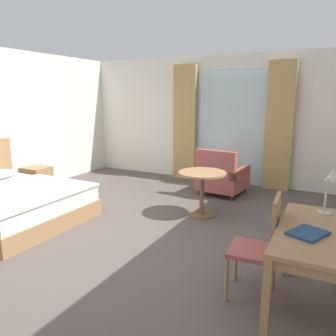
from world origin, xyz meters
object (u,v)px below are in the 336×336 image
Objects in this scene: writing_desk at (313,241)px; round_cafe_table at (202,183)px; desk_lamp at (333,178)px; closed_book at (308,233)px; desk_chair at (262,243)px; bed at (5,202)px; armchair_by_window at (221,177)px; nightstand at (37,179)px.

round_cafe_table is (-1.69, 1.84, -0.15)m from writing_desk.
desk_lamp is 0.70m from closed_book.
desk_chair is 0.51m from closed_book.
bed is 2.45× the size of armchair_by_window.
writing_desk is 0.18m from closed_book.
desk_chair is 0.85m from desk_lamp.
bed is 4.39m from desk_lamp.
writing_desk is (4.22, -0.31, 0.40)m from bed.
desk_lamp reaches higher than bed.
nightstand is at bearing 122.38° from bed.
desk_lamp is 3.29m from armchair_by_window.
desk_chair reaches higher than closed_book.
desk_lamp is (0.51, 0.39, 0.57)m from desk_chair.
desk_chair is (-0.41, 0.09, -0.14)m from writing_desk.
armchair_by_window is at bearing 114.80° from desk_chair.
nightstand is 0.39× the size of writing_desk.
closed_book is at bearing -6.04° from bed.
desk_lamp is 0.49× the size of armchair_by_window.
round_cafe_table is at bearing -85.36° from armchair_by_window.
desk_chair is 1.33× the size of round_cafe_table.
writing_desk is 0.64m from desk_lamp.
armchair_by_window is (-1.79, 3.06, -0.34)m from writing_desk.
closed_book is at bearing -101.81° from desk_lamp.
writing_desk is 1.43× the size of armchair_by_window.
desk_chair is 2.24× the size of desk_lamp.
desk_lamp is 1.52× the size of closed_book.
bed reaches higher than round_cafe_table.
desk_lamp is (0.09, 0.47, 0.43)m from writing_desk.
closed_book is (-0.04, -0.14, 0.11)m from writing_desk.
writing_desk is at bearing -4.14° from bed.
armchair_by_window is at bearing 94.64° from round_cafe_table.
closed_book is at bearing -19.38° from nightstand.
writing_desk is 2.50m from round_cafe_table.
closed_book is at bearing -30.76° from desk_chair.
desk_lamp is 0.59× the size of round_cafe_table.
desk_chair is 1.10× the size of armchair_by_window.
armchair_by_window is (-1.88, 2.59, -0.77)m from desk_lamp.
bed is 4.24m from closed_book.
bed is at bearing -131.37° from armchair_by_window.
nightstand is 4.90m from desk_chair.
round_cafe_table is at bearing 132.62° from writing_desk.
desk_lamp reaches higher than armchair_by_window.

